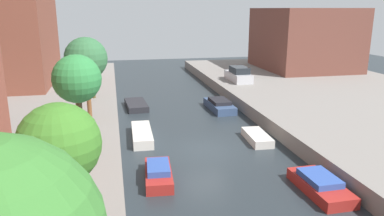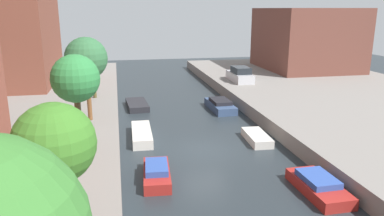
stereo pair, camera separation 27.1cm
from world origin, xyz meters
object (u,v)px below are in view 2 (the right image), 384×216
Objects in this scene: parked_car at (240,75)px; street_tree_1 at (54,145)px; street_tree_4 at (93,60)px; moored_boat_left_3 at (142,134)px; street_tree_3 at (86,59)px; moored_boat_right_4 at (220,105)px; moored_boat_left_4 at (137,105)px; moored_boat_left_2 at (157,173)px; low_block_right at (306,39)px; moored_boat_right_2 at (319,186)px; street_tree_2 at (75,80)px; moored_boat_right_3 at (257,138)px.

street_tree_1 is at bearing -119.63° from parked_car.
parked_car is at bearing 17.90° from street_tree_4.
moored_boat_left_3 is at bearing -68.33° from street_tree_4.
moored_boat_right_4 is (10.27, 4.25, -4.72)m from street_tree_3.
street_tree_1 is 1.19× the size of moored_boat_left_4.
parked_car is 0.98× the size of moored_boat_right_4.
parked_car reaches higher than moored_boat_left_2.
street_tree_4 is (-0.00, 20.50, -0.18)m from street_tree_1.
low_block_right is 20.19m from moored_boat_right_4.
moored_boat_left_3 is 1.18× the size of moored_boat_right_2.
street_tree_2 is 11.99m from moored_boat_right_3.
street_tree_1 is 6.95m from street_tree_2.
parked_car is 1.21× the size of moored_boat_left_2.
moored_boat_left_2 reaches higher than moored_boat_left_3.
street_tree_1 is 15.24m from moored_boat_right_3.
parked_car reaches higher than moored_boat_left_3.
street_tree_2 is 13.61m from street_tree_4.
moored_boat_left_3 is 8.05m from moored_boat_left_4.
parked_car is (14.29, 11.15, -3.47)m from street_tree_3.
street_tree_3 reaches higher than street_tree_1.
street_tree_4 reaches higher than moored_boat_right_4.
parked_car is 22.22m from moored_boat_right_2.
street_tree_3 is (0.00, 7.05, 0.07)m from street_tree_2.
street_tree_4 is at bearing -156.05° from low_block_right.
low_block_right is at bearing 42.42° from moored_boat_right_4.
moored_boat_right_3 is at bearing -88.53° from moored_boat_right_4.
moored_boat_left_2 is 7.70m from moored_boat_right_2.
street_tree_2 is 1.34× the size of moored_boat_left_4.
moored_boat_left_2 is 0.89× the size of moored_boat_left_4.
street_tree_4 is at bearing -162.10° from parked_car.
moored_boat_right_4 is at bearing -120.24° from parked_car.
low_block_right reaches higher than moored_boat_right_4.
street_tree_3 reaches higher than moored_boat_right_2.
low_block_right is at bearing 23.95° from street_tree_4.
low_block_right is 3.33× the size of moored_boat_left_2.
moored_boat_left_2 is 13.88m from moored_boat_right_4.
street_tree_3 is 6.06m from moored_boat_left_3.
street_tree_2 reaches higher than moored_boat_right_4.
moored_boat_left_3 is (3.28, -8.26, -3.87)m from street_tree_4.
moored_boat_right_2 is at bearing -58.13° from street_tree_4.
moored_boat_left_3 is (3.28, -1.72, -4.80)m from street_tree_3.
street_tree_1 is 21.29m from moored_boat_right_4.
moored_boat_left_4 is (3.46, 6.32, -4.85)m from street_tree_3.
parked_car is 15.37m from moored_boat_right_3.
street_tree_2 is at bearing -121.64° from moored_boat_left_3.
street_tree_2 is 1.22× the size of moored_boat_right_4.
moored_boat_right_2 is (10.74, -10.75, -4.76)m from street_tree_3.
street_tree_4 is at bearing 176.49° from moored_boat_left_4.
moored_boat_right_3 is at bearing 17.86° from street_tree_2.
street_tree_1 is 1.27× the size of moored_boat_right_2.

